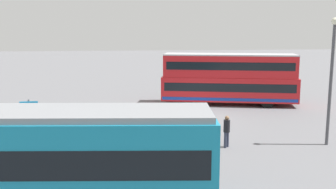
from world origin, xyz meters
TOP-DOWN VIEW (x-y plane):
  - ground_plane at (0.00, 0.00)m, footprint 160.00×160.00m
  - double_decker_bus at (-3.49, -3.84)m, footprint 10.67×4.89m
  - tram_yellow at (7.91, 13.13)m, footprint 12.36×3.78m
  - pedestrian_near_railing at (3.84, 3.46)m, footprint 0.45×0.45m
  - pedestrian_crossing at (-0.38, 7.12)m, footprint 0.45×0.45m
  - pedestrian_railing at (6.00, 5.13)m, footprint 8.26×1.20m
  - info_sign at (9.50, 5.36)m, footprint 0.91×0.12m
  - street_lamp at (-5.62, 7.27)m, footprint 0.36×0.36m

SIDE VIEW (x-z plane):
  - ground_plane at x=0.00m, z-range 0.00..0.00m
  - pedestrian_railing at x=6.00m, z-range 0.20..1.28m
  - pedestrian_near_railing at x=3.84m, z-range 0.11..1.70m
  - pedestrian_crossing at x=-0.38m, z-range 0.12..1.74m
  - info_sign at x=9.50m, z-range 0.41..2.75m
  - tram_yellow at x=7.91m, z-range 0.06..3.45m
  - double_decker_bus at x=-3.49m, z-range 0.04..3.99m
  - street_lamp at x=-5.62m, z-range 0.57..6.99m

